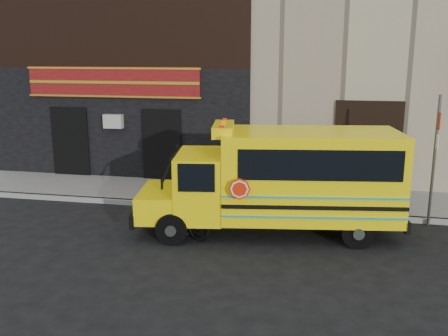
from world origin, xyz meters
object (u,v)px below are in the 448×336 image
sign_pole (435,156)px  school_bus (284,178)px  bicycle (181,218)px  cyclist (182,203)px

sign_pole → school_bus: bearing=-160.9°
bicycle → school_bus: bearing=-49.4°
cyclist → school_bus: bearing=-42.5°
cyclist → sign_pole: bearing=-42.8°
sign_pole → bicycle: bearing=-161.1°
school_bus → cyclist: 2.74m
school_bus → bicycle: (-2.55, -0.86, -0.98)m
sign_pole → bicycle: sign_pole is taller
sign_pole → cyclist: 6.92m
school_bus → cyclist: size_ratio=3.76×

